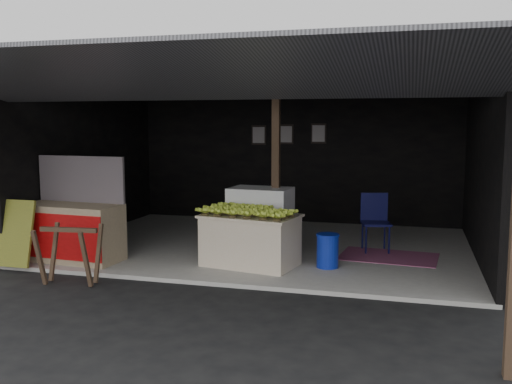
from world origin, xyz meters
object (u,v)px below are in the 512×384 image
(banana_table, at_px, (250,240))
(plastic_chair, at_px, (375,217))
(white_crate, at_px, (260,221))
(sawhorse, at_px, (69,249))
(neighbor_stall, at_px, (72,229))
(water_barrel, at_px, (328,252))

(banana_table, height_order, plastic_chair, plastic_chair)
(white_crate, bearing_deg, sawhorse, -128.61)
(neighbor_stall, bearing_deg, banana_table, 12.49)
(neighbor_stall, bearing_deg, sawhorse, -54.42)
(white_crate, bearing_deg, banana_table, -81.86)
(sawhorse, height_order, plastic_chair, plastic_chair)
(white_crate, height_order, plastic_chair, white_crate)
(banana_table, bearing_deg, sawhorse, -135.43)
(white_crate, height_order, water_barrel, white_crate)
(banana_table, bearing_deg, plastic_chair, 51.56)
(white_crate, distance_m, neighbor_stall, 2.96)
(neighbor_stall, relative_size, plastic_chair, 1.68)
(neighbor_stall, relative_size, sawhorse, 2.00)
(white_crate, xyz_separation_m, water_barrel, (1.19, -0.61, -0.30))
(banana_table, relative_size, white_crate, 1.41)
(sawhorse, bearing_deg, water_barrel, 19.94)
(water_barrel, xyz_separation_m, plastic_chair, (0.59, 1.33, 0.33))
(water_barrel, bearing_deg, plastic_chair, 66.06)
(banana_table, relative_size, sawhorse, 1.90)
(neighbor_stall, bearing_deg, water_barrel, 12.64)
(banana_table, distance_m, water_barrel, 1.16)
(white_crate, distance_m, sawhorse, 3.05)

